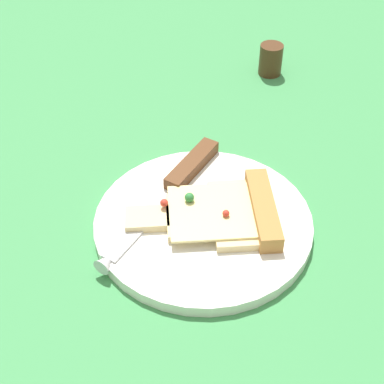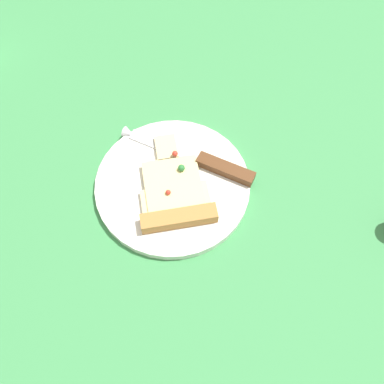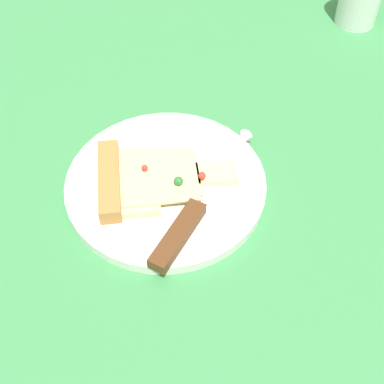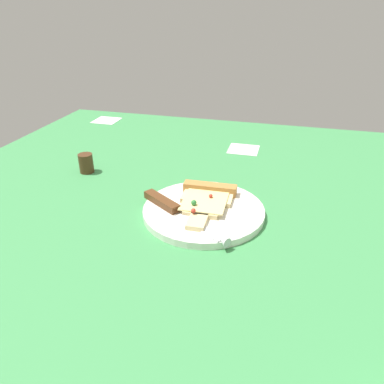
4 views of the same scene
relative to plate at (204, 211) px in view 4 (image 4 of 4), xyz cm
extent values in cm
cube|color=#3D8C4C|center=(-7.48, -6.31, -2.25)|extent=(152.09, 152.09, 3.00)
cube|color=white|center=(40.11, -2.91, -0.85)|extent=(9.00, 9.00, 0.20)
cube|color=white|center=(56.89, 51.51, -0.85)|extent=(9.00, 9.00, 0.20)
cylinder|color=white|center=(0.00, 0.00, 0.00)|extent=(25.71, 25.71, 1.49)
cube|color=beige|center=(4.00, 0.13, 1.25)|extent=(6.34, 11.18, 1.00)
cube|color=beige|center=(-1.50, -0.05, 1.25)|extent=(5.82, 7.37, 1.00)
cube|color=beige|center=(-6.50, -0.21, 1.25)|extent=(5.31, 3.76, 1.00)
cube|color=#EDD88C|center=(1.00, 0.03, 1.90)|extent=(10.29, 9.51, 0.30)
cube|color=#B27A3D|center=(7.00, 0.22, 1.85)|extent=(2.98, 12.08, 2.20)
sphere|color=red|center=(2.53, -0.92, 2.46)|extent=(0.82, 0.82, 0.82)
sphere|color=red|center=(-4.54, 1.06, 2.52)|extent=(0.95, 0.95, 0.95)
sphere|color=#2D7A38|center=(-1.56, 1.75, 2.62)|extent=(1.14, 1.14, 1.14)
cube|color=silver|center=(-7.59, -0.96, 0.90)|extent=(8.31, 11.10, 0.30)
cone|color=silver|center=(-10.91, -5.96, 0.90)|extent=(2.77, 2.77, 2.00)
cube|color=#593319|center=(-0.95, 9.03, 1.55)|extent=(7.37, 9.55, 1.60)
cylinder|color=#4C2D19|center=(12.89, 34.84, 1.77)|extent=(3.73, 3.73, 5.03)
camera|label=1|loc=(-3.36, -47.83, 48.74)|focal=54.02mm
camera|label=2|loc=(35.15, -1.82, 63.71)|focal=40.81mm
camera|label=3|loc=(0.44, 42.87, 50.97)|focal=48.43mm
camera|label=4|loc=(-65.20, -15.02, 39.71)|focal=34.23mm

